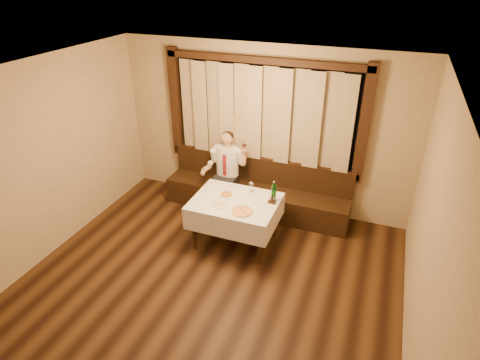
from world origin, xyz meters
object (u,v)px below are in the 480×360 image
at_px(banquette, 257,194).
at_px(green_bottle, 274,193).
at_px(pasta_cream, 219,202).
at_px(dining_table, 235,206).
at_px(cruet_caddy, 272,201).
at_px(seated_man, 226,165).
at_px(pizza, 242,211).
at_px(pasta_red, 226,193).

bearing_deg(banquette, green_bottle, -57.35).
relative_size(pasta_cream, green_bottle, 0.78).
bearing_deg(pasta_cream, banquette, 81.45).
bearing_deg(banquette, pasta_cream, -98.55).
distance_m(banquette, dining_table, 1.08).
relative_size(banquette, green_bottle, 9.86).
xyz_separation_m(green_bottle, cruet_caddy, (-0.00, -0.07, -0.10)).
height_order(green_bottle, seated_man, seated_man).
bearing_deg(pizza, green_bottle, 54.99).
bearing_deg(pasta_red, seated_man, 113.01).
bearing_deg(pasta_red, pizza, -41.85).
bearing_deg(pasta_red, pasta_cream, -91.25).
bearing_deg(pizza, pasta_red, 138.15).
distance_m(dining_table, green_bottle, 0.62).
distance_m(banquette, pasta_cream, 1.31).
bearing_deg(green_bottle, cruet_caddy, -91.22).
xyz_separation_m(pasta_cream, cruet_caddy, (0.71, 0.30, 0.01)).
bearing_deg(pasta_cream, pasta_red, 88.75).
relative_size(dining_table, green_bottle, 3.91).
height_order(banquette, dining_table, banquette).
relative_size(green_bottle, cruet_caddy, 2.74).
bearing_deg(dining_table, banquette, 90.00).
height_order(banquette, pizza, banquette).
bearing_deg(pasta_red, green_bottle, 8.93).
bearing_deg(cruet_caddy, dining_table, -164.29).
distance_m(pasta_red, green_bottle, 0.72).
relative_size(pasta_red, pasta_cream, 1.07).
relative_size(dining_table, pasta_cream, 5.01).
xyz_separation_m(dining_table, cruet_caddy, (0.53, 0.12, 0.15)).
height_order(cruet_caddy, seated_man, seated_man).
distance_m(dining_table, cruet_caddy, 0.56).
xyz_separation_m(pasta_red, pasta_cream, (-0.01, -0.26, -0.00)).
bearing_deg(seated_man, pasta_cream, -72.32).
height_order(pasta_cream, cruet_caddy, cruet_caddy).
bearing_deg(pizza, seated_man, 121.99).
height_order(pasta_cream, seated_man, seated_man).
xyz_separation_m(cruet_caddy, seated_man, (-1.06, 0.81, 0.01)).
relative_size(pasta_red, cruet_caddy, 2.30).
bearing_deg(seated_man, dining_table, -60.18).
distance_m(dining_table, pasta_red, 0.24).
relative_size(banquette, seated_man, 2.31).
bearing_deg(banquette, pasta_red, -100.56).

